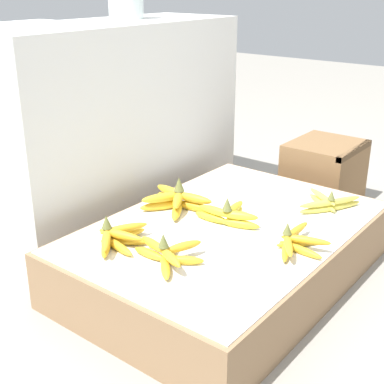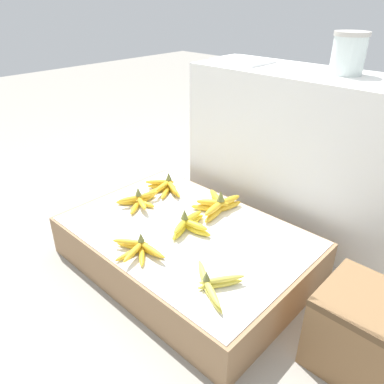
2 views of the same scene
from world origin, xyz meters
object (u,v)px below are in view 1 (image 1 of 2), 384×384
object	(u,v)px
banana_bunch_middle_midleft	(229,214)
foam_tray_white	(27,25)
banana_bunch_front_midleft	(295,242)
banana_bunch_back_left	(117,237)
banana_bunch_middle_left	(168,254)
wooden_crate	(324,173)
banana_bunch_back_midleft	(176,200)
banana_bunch_front_midright	(328,203)

from	to	relation	value
banana_bunch_middle_midleft	foam_tray_white	world-z (taller)	foam_tray_white
banana_bunch_front_midleft	banana_bunch_back_left	distance (m)	0.53
banana_bunch_middle_left	foam_tray_white	distance (m)	0.89
wooden_crate	banana_bunch_back_midleft	bearing A→B (deg)	166.65
banana_bunch_front_midright	banana_bunch_back_left	distance (m)	0.76
wooden_crate	banana_bunch_middle_midleft	bearing A→B (deg)	-178.47
banana_bunch_front_midleft	banana_bunch_middle_left	world-z (taller)	banana_bunch_middle_left
banana_bunch_front_midright	banana_bunch_back_midleft	size ratio (longest dim) A/B	0.88
banana_bunch_back_left	banana_bunch_back_midleft	world-z (taller)	banana_bunch_back_midleft
banana_bunch_front_midleft	banana_bunch_front_midright	xyz separation A→B (m)	(0.34, 0.05, 0.00)
banana_bunch_front_midleft	foam_tray_white	world-z (taller)	foam_tray_white
banana_bunch_middle_midleft	banana_bunch_back_left	size ratio (longest dim) A/B	1.04
banana_bunch_back_midleft	banana_bunch_front_midleft	bearing A→B (deg)	-91.14
banana_bunch_middle_left	banana_bunch_back_left	bearing A→B (deg)	94.70
banana_bunch_back_left	wooden_crate	bearing A→B (deg)	-7.79
foam_tray_white	banana_bunch_middle_midleft	bearing A→B (deg)	-69.36
banana_bunch_middle_left	banana_bunch_back_midleft	xyz separation A→B (m)	(0.31, 0.22, 0.01)
banana_bunch_front_midright	banana_bunch_middle_left	size ratio (longest dim) A/B	1.07
banana_bunch_middle_midleft	banana_bunch_front_midleft	bearing A→B (deg)	-96.33
banana_bunch_back_left	banana_bunch_back_midleft	xyz separation A→B (m)	(0.32, 0.04, 0.01)
wooden_crate	banana_bunch_back_midleft	size ratio (longest dim) A/B	1.25
wooden_crate	foam_tray_white	size ratio (longest dim) A/B	1.21
banana_bunch_back_left	foam_tray_white	bearing A→B (deg)	78.28
banana_bunch_middle_midleft	banana_bunch_back_left	xyz separation A→B (m)	(-0.34, 0.17, -0.00)
banana_bunch_middle_midleft	banana_bunch_back_midleft	size ratio (longest dim) A/B	0.90
wooden_crate	banana_bunch_middle_midleft	distance (m)	0.78
banana_bunch_front_midright	banana_bunch_back_left	size ratio (longest dim) A/B	1.01
banana_bunch_front_midright	banana_bunch_back_midleft	distance (m)	0.53
banana_bunch_back_left	banana_bunch_middle_midleft	bearing A→B (deg)	-27.00
banana_bunch_back_midleft	foam_tray_white	distance (m)	0.76
banana_bunch_middle_left	banana_bunch_middle_midleft	size ratio (longest dim) A/B	0.91
banana_bunch_back_midleft	foam_tray_white	bearing A→B (deg)	117.20
banana_bunch_middle_midleft	banana_bunch_back_midleft	distance (m)	0.21
wooden_crate	banana_bunch_back_midleft	distance (m)	0.83
wooden_crate	banana_bunch_middle_midleft	xyz separation A→B (m)	(-0.78, -0.02, 0.08)
banana_bunch_middle_left	banana_bunch_middle_midleft	xyz separation A→B (m)	(0.33, 0.01, 0.00)
banana_bunch_front_midright	banana_bunch_back_left	world-z (taller)	banana_bunch_back_left
wooden_crate	banana_bunch_middle_left	size ratio (longest dim) A/B	1.52
banana_bunch_middle_midleft	banana_bunch_middle_left	bearing A→B (deg)	-177.54
banana_bunch_front_midleft	banana_bunch_middle_left	size ratio (longest dim) A/B	1.10
banana_bunch_front_midright	banana_bunch_back_left	xyz separation A→B (m)	(-0.65, 0.38, 0.00)
banana_bunch_front_midleft	foam_tray_white	size ratio (longest dim) A/B	0.88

